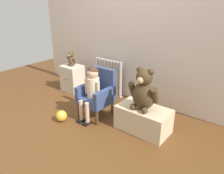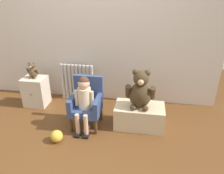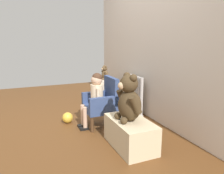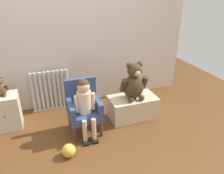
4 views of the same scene
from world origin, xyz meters
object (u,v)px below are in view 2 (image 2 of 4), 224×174
(small_dresser, at_px, (36,91))
(child_armchair, at_px, (87,102))
(large_teddy_bear, at_px, (140,91))
(small_teddy_bear, at_px, (33,71))
(radiator, at_px, (77,82))
(child_figure, at_px, (84,96))
(low_bench, at_px, (139,116))
(toy_ball, at_px, (57,136))

(small_dresser, bearing_deg, child_armchair, -22.25)
(large_teddy_bear, bearing_deg, small_teddy_bear, 167.63)
(radiator, xyz_separation_m, small_teddy_bear, (-0.60, -0.27, 0.27))
(radiator, height_order, child_armchair, child_armchair)
(child_figure, distance_m, low_bench, 0.80)
(toy_ball, bearing_deg, child_figure, 49.87)
(child_armchair, bearing_deg, large_teddy_bear, 2.83)
(toy_ball, bearing_deg, child_armchair, 57.69)
(small_dresser, relative_size, small_teddy_bear, 1.82)
(small_dresser, bearing_deg, radiator, 25.16)
(radiator, relative_size, toy_ball, 3.99)
(small_teddy_bear, bearing_deg, toy_ball, -51.48)
(child_figure, bearing_deg, toy_ball, -130.13)
(child_armchair, bearing_deg, radiator, 117.13)
(child_figure, height_order, small_teddy_bear, child_figure)
(child_armchair, bearing_deg, small_teddy_bear, 157.23)
(large_teddy_bear, bearing_deg, low_bench, 72.66)
(child_figure, bearing_deg, child_armchair, 90.00)
(radiator, xyz_separation_m, child_armchair, (0.34, -0.67, 0.03))
(low_bench, xyz_separation_m, large_teddy_bear, (-0.01, -0.02, 0.39))
(large_teddy_bear, xyz_separation_m, small_teddy_bear, (-1.65, 0.36, 0.03))
(small_dresser, distance_m, low_bench, 1.69)
(low_bench, bearing_deg, radiator, 149.70)
(small_teddy_bear, bearing_deg, low_bench, -11.72)
(small_teddy_bear, bearing_deg, large_teddy_bear, -12.37)
(child_figure, relative_size, toy_ball, 4.86)
(toy_ball, bearing_deg, radiator, 93.32)
(child_armchair, bearing_deg, low_bench, 4.28)
(small_dresser, height_order, low_bench, small_dresser)
(radiator, height_order, toy_ball, radiator)
(child_armchair, height_order, low_bench, child_armchair)
(child_figure, distance_m, toy_ball, 0.60)
(large_teddy_bear, bearing_deg, toy_ball, -154.21)
(child_figure, height_order, low_bench, child_figure)
(child_figure, relative_size, small_teddy_bear, 2.92)
(toy_ball, bearing_deg, small_dresser, 128.84)
(child_figure, xyz_separation_m, small_teddy_bear, (-0.94, 0.51, 0.09))
(large_teddy_bear, relative_size, small_teddy_bear, 2.04)
(small_dresser, xyz_separation_m, child_figure, (0.94, -0.50, 0.25))
(radiator, height_order, child_figure, child_figure)
(toy_ball, bearing_deg, large_teddy_bear, 25.79)
(small_dresser, bearing_deg, low_bench, -11.38)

